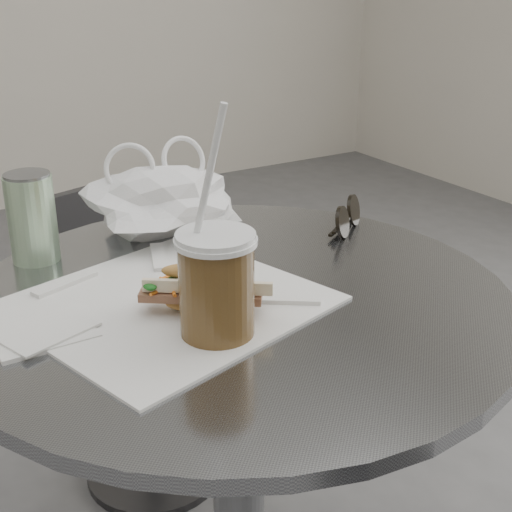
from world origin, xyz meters
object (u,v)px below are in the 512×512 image
cafe_table (238,456)px  chair_far (137,356)px  drink_can (32,218)px  iced_coffee (216,284)px  banh_mi (200,289)px  sunglasses (346,219)px

cafe_table → chair_far: cafe_table is taller
chair_far → drink_can: 0.66m
iced_coffee → drink_can: 0.37m
iced_coffee → drink_can: size_ratio=2.10×
cafe_table → drink_can: (-0.20, 0.26, 0.34)m
cafe_table → chair_far: 0.63m
chair_far → drink_can: drink_can is taller
cafe_table → chair_far: bearing=83.0°
cafe_table → drink_can: size_ratio=5.59×
banh_mi → drink_can: bearing=150.3°
sunglasses → banh_mi: bearing=166.8°
drink_can → banh_mi: bearing=-65.4°
cafe_table → banh_mi: 0.32m
chair_far → banh_mi: 0.79m
banh_mi → sunglasses: (0.35, 0.15, -0.01)m
banh_mi → iced_coffee: (-0.01, -0.06, 0.03)m
banh_mi → drink_can: 0.32m
chair_far → drink_can: (-0.27, -0.34, 0.50)m
chair_far → banh_mi: size_ratio=3.54×
sunglasses → drink_can: 0.50m
cafe_table → iced_coffee: size_ratio=2.67×
cafe_table → chair_far: (0.07, 0.60, -0.15)m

